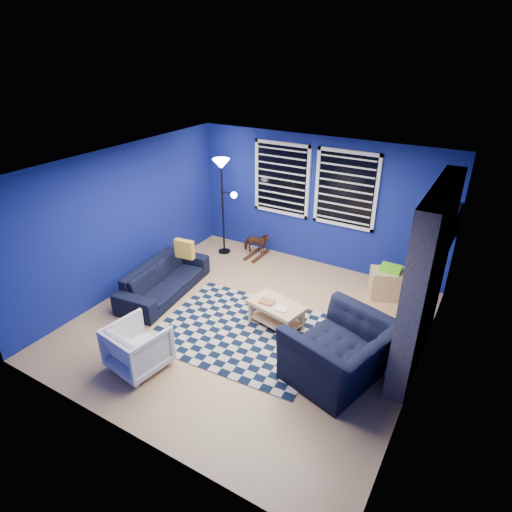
{
  "coord_description": "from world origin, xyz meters",
  "views": [
    {
      "loc": [
        2.9,
        -4.73,
        4.0
      ],
      "look_at": [
        -0.06,
        0.3,
        1.05
      ],
      "focal_mm": 30.0,
      "sensor_mm": 36.0,
      "label": 1
    }
  ],
  "objects_px": {
    "rocking_horse": "(256,243)",
    "coffee_table": "(276,310)",
    "armchair_bent": "(138,347)",
    "armchair_big": "(340,352)",
    "sofa": "(164,279)",
    "tv": "(452,230)",
    "cabinet": "(389,283)",
    "floor_lamp": "(222,177)"
  },
  "relations": [
    {
      "from": "tv",
      "to": "sofa",
      "type": "bearing_deg",
      "value": -154.91
    },
    {
      "from": "coffee_table",
      "to": "cabinet",
      "type": "distance_m",
      "value": 2.15
    },
    {
      "from": "armchair_big",
      "to": "armchair_bent",
      "type": "distance_m",
      "value": 2.67
    },
    {
      "from": "sofa",
      "to": "armchair_big",
      "type": "distance_m",
      "value": 3.42
    },
    {
      "from": "armchair_bent",
      "to": "armchair_big",
      "type": "bearing_deg",
      "value": -145.9
    },
    {
      "from": "armchair_bent",
      "to": "rocking_horse",
      "type": "relative_size",
      "value": 1.35
    },
    {
      "from": "armchair_bent",
      "to": "sofa",
      "type": "bearing_deg",
      "value": -50.76
    },
    {
      "from": "tv",
      "to": "rocking_horse",
      "type": "height_order",
      "value": "tv"
    },
    {
      "from": "sofa",
      "to": "cabinet",
      "type": "height_order",
      "value": "cabinet"
    },
    {
      "from": "sofa",
      "to": "coffee_table",
      "type": "relative_size",
      "value": 2.02
    },
    {
      "from": "sofa",
      "to": "armchair_big",
      "type": "height_order",
      "value": "armchair_big"
    },
    {
      "from": "coffee_table",
      "to": "floor_lamp",
      "type": "xyz_separation_m",
      "value": [
        -2.15,
        1.76,
        1.32
      ]
    },
    {
      "from": "sofa",
      "to": "armchair_bent",
      "type": "xyz_separation_m",
      "value": [
        0.98,
        -1.63,
        0.05
      ]
    },
    {
      "from": "rocking_horse",
      "to": "cabinet",
      "type": "height_order",
      "value": "cabinet"
    },
    {
      "from": "cabinet",
      "to": "rocking_horse",
      "type": "bearing_deg",
      "value": 152.33
    },
    {
      "from": "tv",
      "to": "sofa",
      "type": "height_order",
      "value": "tv"
    },
    {
      "from": "armchair_big",
      "to": "coffee_table",
      "type": "height_order",
      "value": "armchair_big"
    },
    {
      "from": "sofa",
      "to": "cabinet",
      "type": "bearing_deg",
      "value": -68.27
    },
    {
      "from": "sofa",
      "to": "floor_lamp",
      "type": "bearing_deg",
      "value": -6.75
    },
    {
      "from": "coffee_table",
      "to": "armchair_bent",
      "type": "bearing_deg",
      "value": -123.42
    },
    {
      "from": "tv",
      "to": "coffee_table",
      "type": "xyz_separation_m",
      "value": [
        -2.06,
        -1.84,
        -1.1
      ]
    },
    {
      "from": "armchair_bent",
      "to": "rocking_horse",
      "type": "bearing_deg",
      "value": -76.75
    },
    {
      "from": "rocking_horse",
      "to": "cabinet",
      "type": "xyz_separation_m",
      "value": [
        2.75,
        -0.19,
        -0.03
      ]
    },
    {
      "from": "tv",
      "to": "armchair_bent",
      "type": "relative_size",
      "value": 1.38
    },
    {
      "from": "armchair_big",
      "to": "cabinet",
      "type": "bearing_deg",
      "value": -164.63
    },
    {
      "from": "armchair_big",
      "to": "floor_lamp",
      "type": "xyz_separation_m",
      "value": [
        -3.39,
        2.35,
        1.2
      ]
    },
    {
      "from": "coffee_table",
      "to": "rocking_horse",
      "type": "bearing_deg",
      "value": 127.52
    },
    {
      "from": "tv",
      "to": "rocking_horse",
      "type": "xyz_separation_m",
      "value": [
        -3.54,
        0.09,
        -1.1
      ]
    },
    {
      "from": "armchair_bent",
      "to": "cabinet",
      "type": "relative_size",
      "value": 1.0
    },
    {
      "from": "armchair_big",
      "to": "armchair_bent",
      "type": "bearing_deg",
      "value": -48.17
    },
    {
      "from": "rocking_horse",
      "to": "floor_lamp",
      "type": "bearing_deg",
      "value": 84.38
    },
    {
      "from": "cabinet",
      "to": "coffee_table",
      "type": "bearing_deg",
      "value": -149.82
    },
    {
      "from": "tv",
      "to": "rocking_horse",
      "type": "distance_m",
      "value": 3.71
    },
    {
      "from": "tv",
      "to": "cabinet",
      "type": "bearing_deg",
      "value": -172.4
    },
    {
      "from": "sofa",
      "to": "coffee_table",
      "type": "xyz_separation_m",
      "value": [
        2.14,
        0.12,
        0.02
      ]
    },
    {
      "from": "coffee_table",
      "to": "floor_lamp",
      "type": "distance_m",
      "value": 3.07
    },
    {
      "from": "floor_lamp",
      "to": "cabinet",
      "type": "bearing_deg",
      "value": -0.37
    },
    {
      "from": "rocking_horse",
      "to": "sofa",
      "type": "bearing_deg",
      "value": 142.13
    },
    {
      "from": "rocking_horse",
      "to": "coffee_table",
      "type": "relative_size",
      "value": 0.57
    },
    {
      "from": "coffee_table",
      "to": "cabinet",
      "type": "bearing_deg",
      "value": 53.83
    },
    {
      "from": "sofa",
      "to": "rocking_horse",
      "type": "bearing_deg",
      "value": -24.67
    },
    {
      "from": "coffee_table",
      "to": "sofa",
      "type": "bearing_deg",
      "value": -176.66
    }
  ]
}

